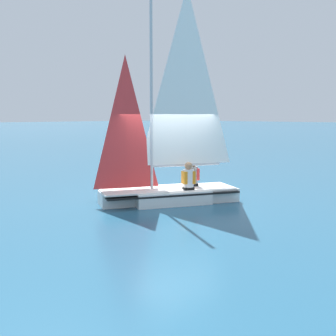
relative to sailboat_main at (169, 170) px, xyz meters
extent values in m
plane|color=#235675|center=(0.03, -0.01, -0.93)|extent=(260.00, 260.00, 0.00)
cube|color=white|center=(0.03, -0.01, -0.74)|extent=(2.58, 2.32, 0.38)
cube|color=white|center=(1.38, -0.69, -0.74)|extent=(1.17, 1.15, 0.38)
cube|color=white|center=(-1.32, 0.66, -0.74)|extent=(1.37, 1.56, 0.38)
cube|color=black|center=(0.03, -0.01, -0.62)|extent=(4.08, 3.07, 0.05)
cube|color=silver|center=(0.98, -0.49, -0.53)|extent=(2.18, 2.03, 0.04)
cylinder|color=#B7B7BC|center=(0.46, -0.23, 2.32)|extent=(0.08, 0.08, 5.75)
cylinder|color=#B7B7BC|center=(-0.47, 0.23, 0.12)|extent=(1.89, 0.99, 0.07)
pyramid|color=white|center=(-0.47, 0.23, 2.61)|extent=(1.79, 0.92, 4.93)
pyramid|color=red|center=(1.11, -0.55, 1.35)|extent=(1.19, 0.63, 3.61)
cube|color=black|center=(-1.77, 0.88, -0.80)|extent=(0.08, 0.06, 0.26)
cube|color=black|center=(-0.28, 0.49, -0.70)|extent=(0.36, 0.34, 0.45)
cylinder|color=white|center=(-0.28, 0.49, -0.22)|extent=(0.40, 0.40, 0.50)
cube|color=orange|center=(-0.28, 0.49, -0.20)|extent=(0.42, 0.38, 0.35)
sphere|color=#A87A56|center=(-0.28, 0.49, 0.12)|extent=(0.22, 0.22, 0.22)
cube|color=black|center=(-0.84, 0.15, -0.70)|extent=(0.36, 0.34, 0.45)
cylinder|color=gray|center=(-0.84, 0.15, -0.22)|extent=(0.40, 0.40, 0.50)
cube|color=red|center=(-0.84, 0.15, -0.20)|extent=(0.42, 0.38, 0.35)
sphere|color=#A87A56|center=(-0.84, 0.15, 0.12)|extent=(0.22, 0.22, 0.22)
cylinder|color=blue|center=(-0.84, 0.15, 0.21)|extent=(0.28, 0.28, 0.06)
camera|label=1|loc=(8.39, 8.41, 1.55)|focal=45.00mm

